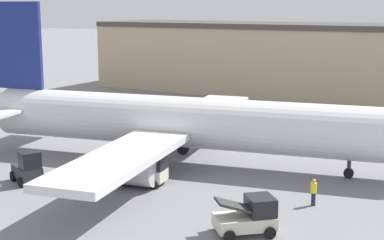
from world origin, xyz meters
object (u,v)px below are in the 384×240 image
Objects in this scene: belt_loader_truck at (249,216)px; pushback_tug at (28,169)px; airplane at (179,122)px; baggage_tug at (146,170)px; ground_crew_worker at (314,191)px.

belt_loader_truck is 16.87m from pushback_tug.
airplane reaches higher than pushback_tug.
airplane is at bearing 92.99° from belt_loader_truck.
airplane is 11.72m from pushback_tug.
airplane is 6.35m from baggage_tug.
belt_loader_truck is at bearing -68.90° from ground_crew_worker.
airplane reaches higher than baggage_tug.
airplane is 23.72× the size of ground_crew_worker.
belt_loader_truck reaches higher than ground_crew_worker.
pushback_tug is (-6.27, -9.66, -2.20)m from airplane.
airplane is 13.58× the size of pushback_tug.
airplane is at bearing 89.50° from baggage_tug.
baggage_tug is 10.71m from belt_loader_truck.
belt_loader_truck is at bearing -34.47° from baggage_tug.
belt_loader_truck is at bearing 23.12° from pushback_tug.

